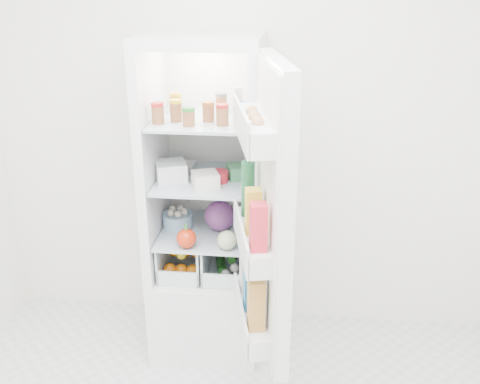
# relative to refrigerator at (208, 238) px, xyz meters

# --- Properties ---
(room_walls) EXTENTS (3.02, 3.02, 2.61)m
(room_walls) POSITION_rel_refrigerator_xyz_m (0.20, -1.25, 0.93)
(room_walls) COLOR white
(room_walls) RESTS_ON ground
(refrigerator) EXTENTS (0.60, 0.60, 1.80)m
(refrigerator) POSITION_rel_refrigerator_xyz_m (0.00, 0.00, 0.00)
(refrigerator) COLOR silver
(refrigerator) RESTS_ON ground
(shelf_low) EXTENTS (0.49, 0.53, 0.01)m
(shelf_low) POSITION_rel_refrigerator_xyz_m (-0.00, -0.06, 0.07)
(shelf_low) COLOR #AFC0CD
(shelf_low) RESTS_ON refrigerator
(shelf_mid) EXTENTS (0.49, 0.53, 0.02)m
(shelf_mid) POSITION_rel_refrigerator_xyz_m (-0.00, -0.06, 0.38)
(shelf_mid) COLOR #AFC0CD
(shelf_mid) RESTS_ON refrigerator
(shelf_top) EXTENTS (0.49, 0.53, 0.02)m
(shelf_top) POSITION_rel_refrigerator_xyz_m (-0.00, -0.06, 0.71)
(shelf_top) COLOR #AFC0CD
(shelf_top) RESTS_ON refrigerator
(crisper_left) EXTENTS (0.23, 0.46, 0.22)m
(crisper_left) POSITION_rel_refrigerator_xyz_m (-0.12, -0.06, -0.06)
(crisper_left) COLOR silver
(crisper_left) RESTS_ON refrigerator
(crisper_right) EXTENTS (0.23, 0.46, 0.22)m
(crisper_right) POSITION_rel_refrigerator_xyz_m (0.12, -0.06, -0.06)
(crisper_right) COLOR silver
(crisper_right) RESTS_ON refrigerator
(condiment_jars) EXTENTS (0.46, 0.34, 0.08)m
(condiment_jars) POSITION_rel_refrigerator_xyz_m (-0.01, -0.12, 0.76)
(condiment_jars) COLOR #B21919
(condiment_jars) RESTS_ON shelf_top
(squeeze_bottle) EXTENTS (0.06, 0.06, 0.16)m
(squeeze_bottle) POSITION_rel_refrigerator_xyz_m (0.18, -0.07, 0.80)
(squeeze_bottle) COLOR silver
(squeeze_bottle) RESTS_ON shelf_top
(tub_white) EXTENTS (0.20, 0.20, 0.10)m
(tub_white) POSITION_rel_refrigerator_xyz_m (-0.17, -0.11, 0.44)
(tub_white) COLOR silver
(tub_white) RESTS_ON shelf_mid
(tub_cream) EXTENTS (0.16, 0.16, 0.07)m
(tub_cream) POSITION_rel_refrigerator_xyz_m (0.02, -0.18, 0.43)
(tub_cream) COLOR white
(tub_cream) RESTS_ON shelf_mid
(tin_red) EXTENTS (0.10, 0.10, 0.06)m
(tin_red) POSITION_rel_refrigerator_xyz_m (0.09, -0.11, 0.42)
(tin_red) COLOR red
(tin_red) RESTS_ON shelf_mid
(foil_tray) EXTENTS (0.20, 0.16, 0.05)m
(foil_tray) POSITION_rel_refrigerator_xyz_m (-0.16, 0.03, 0.41)
(foil_tray) COLOR silver
(foil_tray) RESTS_ON shelf_mid
(tub_green) EXTENTS (0.13, 0.15, 0.07)m
(tub_green) POSITION_rel_refrigerator_xyz_m (0.17, -0.05, 0.43)
(tub_green) COLOR #3C844F
(tub_green) RESTS_ON shelf_mid
(red_cabbage) EXTENTS (0.17, 0.17, 0.17)m
(red_cabbage) POSITION_rel_refrigerator_xyz_m (0.08, -0.05, 0.17)
(red_cabbage) COLOR #4F1B49
(red_cabbage) RESTS_ON shelf_low
(bell_pepper) EXTENTS (0.10, 0.10, 0.10)m
(bell_pepper) POSITION_rel_refrigerator_xyz_m (-0.07, -0.28, 0.13)
(bell_pepper) COLOR red
(bell_pepper) RESTS_ON shelf_low
(mushroom_bowl) EXTENTS (0.20, 0.20, 0.08)m
(mushroom_bowl) POSITION_rel_refrigerator_xyz_m (-0.17, -0.03, 0.12)
(mushroom_bowl) COLOR #8FB5D5
(mushroom_bowl) RESTS_ON shelf_low
(salad_bag) EXTENTS (0.10, 0.10, 0.10)m
(salad_bag) POSITION_rel_refrigerator_xyz_m (0.15, -0.27, 0.13)
(salad_bag) COLOR #AEBF8F
(salad_bag) RESTS_ON shelf_low
(citrus_pile) EXTENTS (0.20, 0.31, 0.16)m
(citrus_pile) POSITION_rel_refrigerator_xyz_m (-0.13, -0.10, -0.08)
(citrus_pile) COLOR orange
(citrus_pile) RESTS_ON refrigerator
(veg_pile) EXTENTS (0.16, 0.30, 0.10)m
(veg_pile) POSITION_rel_refrigerator_xyz_m (0.13, -0.06, -0.10)
(veg_pile) COLOR #1C4F1A
(veg_pile) RESTS_ON refrigerator
(fridge_door) EXTENTS (0.28, 0.60, 1.30)m
(fridge_door) POSITION_rel_refrigerator_xyz_m (0.37, -0.63, 0.43)
(fridge_door) COLOR silver
(fridge_door) RESTS_ON refrigerator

